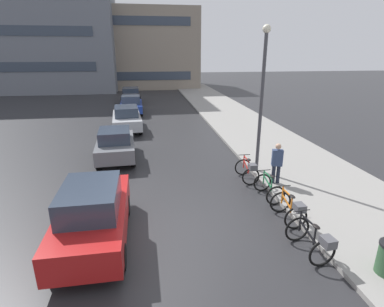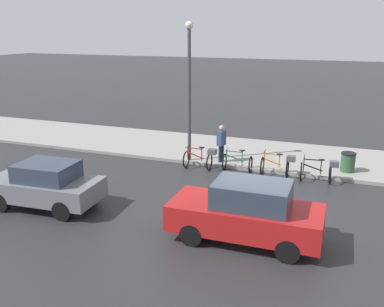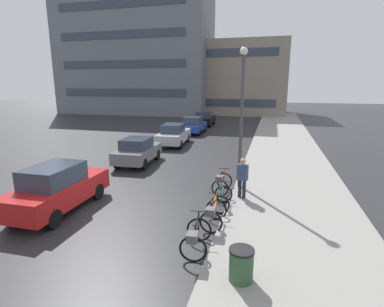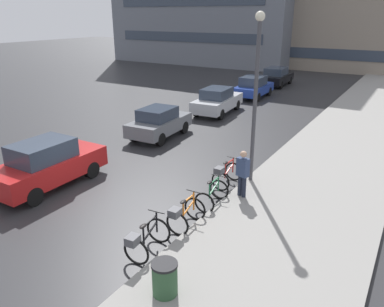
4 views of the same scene
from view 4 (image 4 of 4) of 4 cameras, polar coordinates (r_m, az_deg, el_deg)
ground_plane at (r=13.25m, az=-13.28°, el=-6.66°), size 140.00×140.00×0.00m
sidewalk_kerb at (r=19.29m, az=22.27°, el=1.26°), size 4.80×60.00×0.14m
bicycle_nearest at (r=9.93m, az=-7.22°, el=-12.88°), size 0.85×1.44×1.01m
bicycle_second at (r=10.95m, az=-1.23°, el=-9.26°), size 0.76×1.34×1.00m
bicycle_third at (r=12.28m, az=3.08°, el=-6.31°), size 0.76×1.19×0.96m
bicycle_farthest at (r=13.56m, az=5.13°, el=-3.16°), size 0.73×1.37×0.99m
car_red at (r=14.41m, az=-21.21°, el=-1.54°), size 1.81×4.22×1.74m
car_grey at (r=19.04m, az=-5.05°, el=4.75°), size 1.96×3.82×1.54m
car_silver at (r=23.76m, az=3.88°, el=8.03°), size 2.14×4.50×1.62m
car_blue at (r=28.76m, az=9.34°, el=9.99°), size 1.91×4.04×1.59m
car_black at (r=34.14m, az=12.71°, el=11.39°), size 2.06×4.40×1.57m
pedestrian at (r=12.51m, az=7.72°, el=-2.92°), size 0.45×0.34×1.76m
streetlamp at (r=13.09m, az=9.71°, el=9.80°), size 0.32×0.32×6.02m
trash_bin at (r=8.64m, az=-4.16°, el=-18.80°), size 0.59×0.59×0.93m
building_facade_main at (r=48.59m, az=21.19°, el=18.56°), size 15.69×10.69×10.69m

